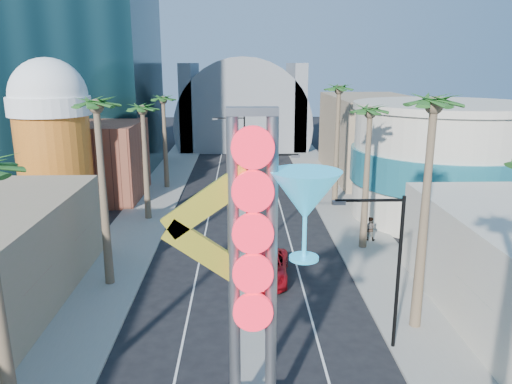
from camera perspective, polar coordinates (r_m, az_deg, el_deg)
The scene contains 20 objects.
sidewalk_west at distance 51.95m, azimuth -11.76°, elevation -1.33°, with size 5.00×100.00×0.15m, color gray.
sidewalk_east at distance 52.10m, azimuth 9.29°, elevation -1.17°, with size 5.00×100.00×0.15m, color gray.
median at distance 54.05m, azimuth -1.25°, elevation -0.41°, with size 1.60×84.00×0.15m, color gray.
brick_filler_west at distance 55.41m, azimuth -18.09°, elevation 3.41°, with size 10.00×10.00×8.00m, color brown.
filler_east at distance 64.97m, azimuth 12.98°, elevation 6.20°, with size 10.00×20.00×10.00m, color #968561.
beer_mug at distance 47.63m, azimuth -22.24°, elevation 6.03°, with size 7.00×7.00×14.50m.
turquoise_building at distance 48.69m, azimuth 20.54°, elevation 3.24°, with size 16.60×16.60×10.60m.
canopy at distance 86.76m, azimuth -1.47°, elevation 8.12°, with size 22.00×16.00×22.00m.
neon_sign at distance 18.48m, azimuth 2.17°, elevation -6.74°, with size 6.53×2.60×12.55m.
streetlight_0 at distance 35.43m, azimuth -0.14°, elevation -0.40°, with size 3.79×0.25×8.00m.
streetlight_1 at distance 58.93m, azimuth -1.86°, elevation 5.62°, with size 3.79×0.25×8.00m.
streetlight_2 at distance 25.07m, azimuth 15.04°, elevation -7.46°, with size 3.45×0.25×8.00m.
palm_1 at distance 31.58m, azimuth -17.71°, elevation 8.07°, with size 2.40×2.40×12.70m.
palm_2 at distance 45.27m, azimuth -12.82°, elevation 8.44°, with size 2.40×2.40×11.20m.
palm_3 at distance 57.05m, azimuth -10.55°, elevation 9.75°, with size 2.40×2.40×11.20m.
palm_5 at distance 26.12m, azimuth 19.55°, elevation 7.69°, with size 2.40×2.40×13.20m.
palm_6 at distance 37.64m, azimuth 12.87°, elevation 7.96°, with size 2.40×2.40×11.70m.
palm_7 at distance 49.23m, azimuth 9.44°, elevation 10.64°, with size 2.40×2.40×12.70m.
red_pickup at distance 33.57m, azimuth 1.28°, elevation -8.59°, with size 2.74×5.94×1.65m, color #A90D16.
pedestrian_b at distance 41.17m, azimuth 12.87°, elevation -4.09°, with size 0.94×0.73×1.93m, color gray.
Camera 1 is at (-0.40, -14.22, 14.01)m, focal length 35.00 mm.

